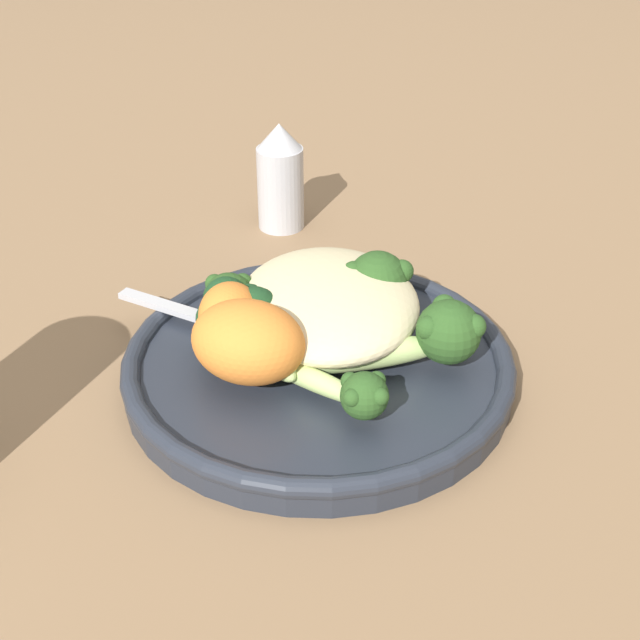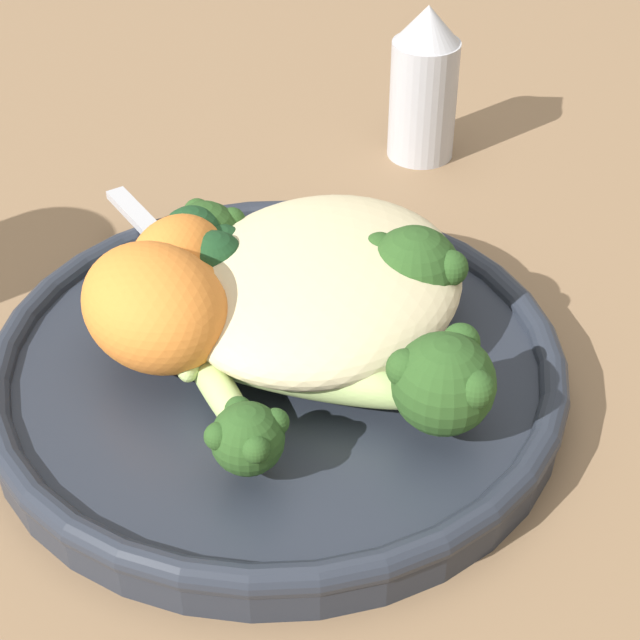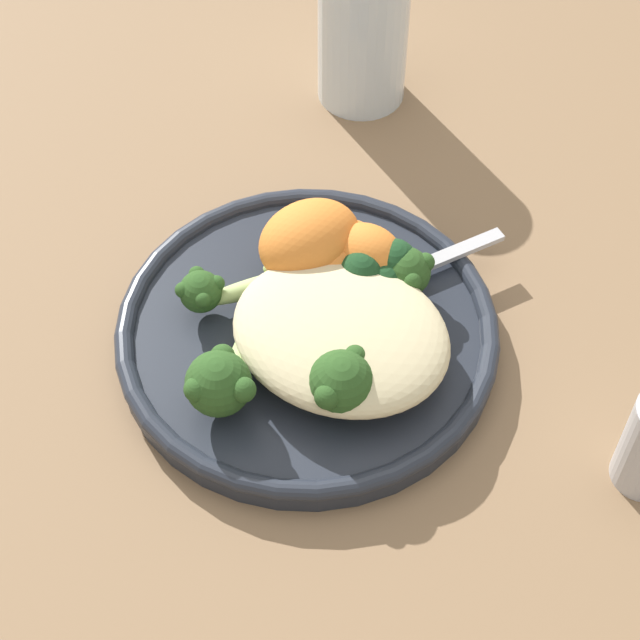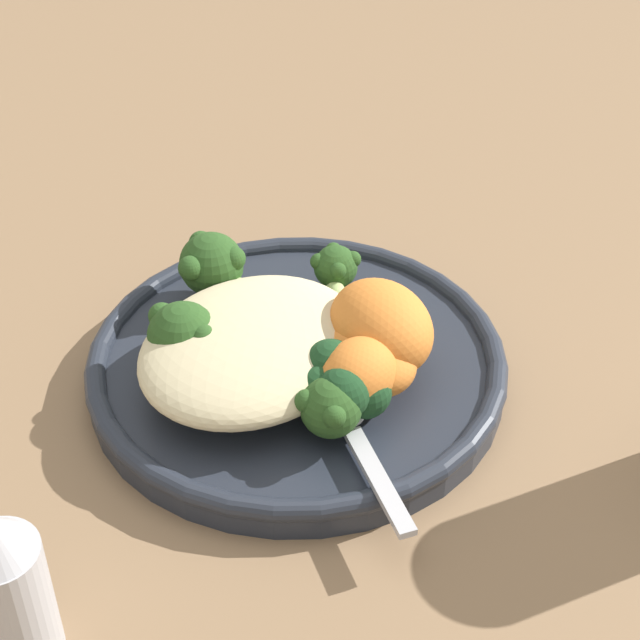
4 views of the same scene
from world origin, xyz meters
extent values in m
plane|color=#846647|center=(0.00, 0.00, 0.00)|extent=(4.00, 4.00, 0.00)
cylinder|color=#232833|center=(-0.01, 0.01, 0.01)|extent=(0.23, 0.23, 0.02)
torus|color=#232833|center=(-0.01, 0.01, 0.02)|extent=(0.23, 0.23, 0.01)
ellipsoid|color=beige|center=(-0.04, 0.02, 0.04)|extent=(0.13, 0.11, 0.03)
ellipsoid|color=#ADC675|center=(0.02, 0.00, 0.03)|extent=(0.06, 0.08, 0.01)
sphere|color=#284C1E|center=(0.05, 0.03, 0.04)|extent=(0.03, 0.03, 0.03)
sphere|color=#284C1E|center=(0.06, 0.04, 0.04)|extent=(0.01, 0.01, 0.01)
sphere|color=#284C1E|center=(0.04, 0.04, 0.04)|extent=(0.01, 0.01, 0.01)
sphere|color=#284C1E|center=(0.04, 0.02, 0.04)|extent=(0.01, 0.01, 0.01)
sphere|color=#284C1E|center=(0.06, 0.02, 0.04)|extent=(0.01, 0.01, 0.01)
ellipsoid|color=#ADC675|center=(0.01, 0.03, 0.03)|extent=(0.03, 0.11, 0.02)
sphere|color=#284C1E|center=(0.00, 0.08, 0.04)|extent=(0.04, 0.04, 0.04)
sphere|color=#284C1E|center=(0.01, 0.10, 0.05)|extent=(0.01, 0.01, 0.01)
sphere|color=#284C1E|center=(-0.02, 0.08, 0.05)|extent=(0.01, 0.01, 0.01)
sphere|color=#284C1E|center=(0.01, 0.07, 0.05)|extent=(0.01, 0.01, 0.01)
ellipsoid|color=#ADC675|center=(-0.02, 0.01, 0.03)|extent=(0.09, 0.08, 0.02)
sphere|color=#284C1E|center=(-0.06, 0.05, 0.04)|extent=(0.04, 0.04, 0.04)
sphere|color=#284C1E|center=(-0.06, 0.06, 0.05)|extent=(0.01, 0.01, 0.01)
sphere|color=#284C1E|center=(-0.06, 0.03, 0.05)|extent=(0.01, 0.01, 0.01)
ellipsoid|color=#ADC675|center=(-0.01, -0.03, 0.03)|extent=(0.09, 0.05, 0.02)
sphere|color=#284C1E|center=(-0.05, -0.05, 0.04)|extent=(0.03, 0.03, 0.03)
sphere|color=#284C1E|center=(-0.04, -0.04, 0.04)|extent=(0.01, 0.01, 0.01)
sphere|color=#284C1E|center=(-0.06, -0.04, 0.04)|extent=(0.01, 0.01, 0.01)
sphere|color=#284C1E|center=(-0.06, -0.05, 0.04)|extent=(0.01, 0.01, 0.01)
sphere|color=#284C1E|center=(-0.04, -0.05, 0.04)|extent=(0.01, 0.01, 0.01)
ellipsoid|color=orange|center=(-0.03, -0.04, 0.04)|extent=(0.05, 0.04, 0.04)
ellipsoid|color=orange|center=(-0.01, -0.04, 0.04)|extent=(0.07, 0.07, 0.03)
ellipsoid|color=orange|center=(0.01, -0.03, 0.05)|extent=(0.08, 0.08, 0.05)
sphere|color=#193D1E|center=(-0.02, -0.04, 0.04)|extent=(0.03, 0.03, 0.03)
sphere|color=#193D1E|center=(-0.03, -0.03, 0.04)|extent=(0.03, 0.03, 0.03)
sphere|color=#193D1E|center=(-0.04, -0.03, 0.04)|extent=(0.03, 0.03, 0.03)
sphere|color=#193D1E|center=(-0.04, -0.05, 0.04)|extent=(0.03, 0.03, 0.03)
sphere|color=#193D1E|center=(-0.03, -0.05, 0.04)|extent=(0.03, 0.03, 0.03)
cube|color=#B7B7BC|center=(-0.07, -0.09, 0.02)|extent=(0.05, 0.07, 0.00)
ellipsoid|color=#B7B7BC|center=(-0.04, -0.04, 0.03)|extent=(0.04, 0.05, 0.01)
cylinder|color=#B2B2B7|center=(-0.22, -0.01, 0.03)|extent=(0.04, 0.04, 0.07)
cone|color=#B2B2B7|center=(-0.22, -0.01, 0.08)|extent=(0.03, 0.03, 0.02)
camera|label=1|loc=(0.42, -0.02, 0.32)|focal=50.00mm
camera|label=2|loc=(0.28, 0.16, 0.29)|focal=60.00mm
camera|label=3|loc=(-0.22, 0.34, 0.53)|focal=60.00mm
camera|label=4|loc=(-0.36, -0.28, 0.40)|focal=60.00mm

